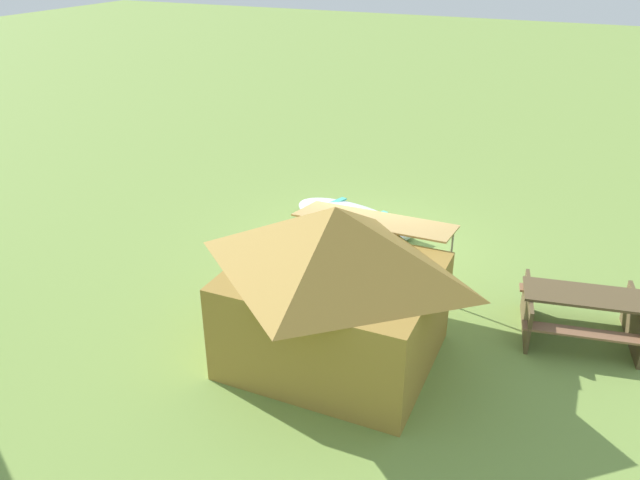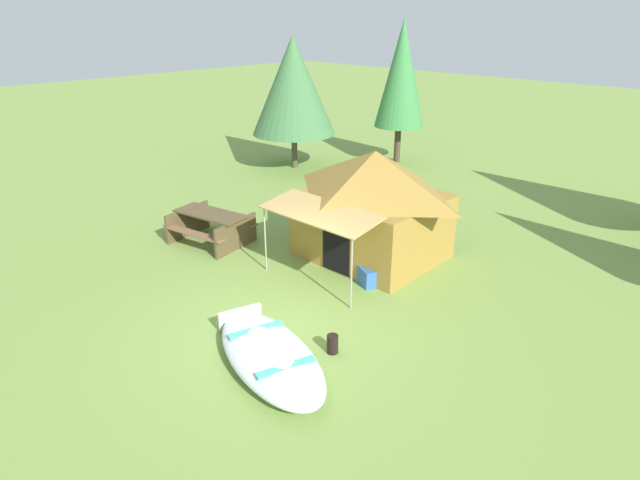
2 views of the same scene
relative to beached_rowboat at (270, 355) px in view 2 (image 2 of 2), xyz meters
name	(u,v)px [view 2 (image 2 of 2)]	position (x,y,z in m)	size (l,w,h in m)	color
ground_plane	(280,328)	(-0.72, 0.87, -0.22)	(80.00, 80.00, 0.00)	olive
beached_rowboat	(270,355)	(0.00, 0.00, 0.00)	(3.19, 2.09, 0.42)	silver
canvas_cabin_tent	(373,203)	(-1.52, 4.50, 1.08)	(3.17, 3.68, 2.50)	olive
picnic_table	(211,224)	(-4.87, 2.38, 0.27)	(2.05, 1.75, 0.78)	brown
cooler_box	(370,276)	(-0.62, 3.33, -0.03)	(0.46, 0.38, 0.38)	blue
fuel_can	(333,344)	(0.47, 0.98, -0.05)	(0.20, 0.20, 0.33)	black
pine_tree_back_left	(401,74)	(-6.15, 11.85, 3.00)	(1.81, 1.81, 5.12)	#433828
pine_tree_side	(293,86)	(-8.40, 8.62, 2.69)	(2.95, 2.95, 4.58)	#464531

